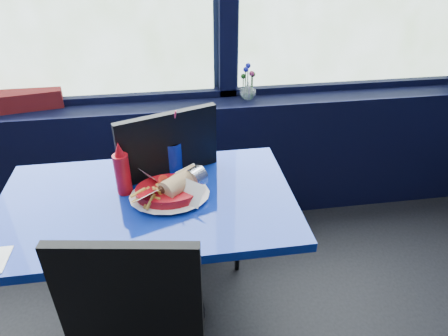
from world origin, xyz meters
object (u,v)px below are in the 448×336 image
food_basket (171,190)px  ketchup_bottle (122,171)px  near_table (151,234)px  soda_cup (173,155)px  chair_near_back (181,184)px  planter_box (14,101)px  flower_vase (248,88)px

food_basket → ketchup_bottle: (-0.19, 0.07, 0.07)m
near_table → soda_cup: size_ratio=3.94×
chair_near_back → ketchup_bottle: (-0.24, -0.25, 0.26)m
planter_box → flower_vase: bearing=-11.2°
chair_near_back → soda_cup: size_ratio=3.41×
near_table → food_basket: (0.10, 0.00, 0.22)m
chair_near_back → flower_vase: (0.44, 0.55, 0.27)m
chair_near_back → ketchup_bottle: bearing=26.7°
flower_vase → ketchup_bottle: bearing=-130.4°
chair_near_back → food_basket: 0.37m
food_basket → planter_box: bearing=115.6°
near_table → food_basket: food_basket is taller
planter_box → flower_vase: (1.33, -0.04, 0.01)m
planter_box → near_table: bearing=-60.5°
flower_vase → soda_cup: 0.81m
planter_box → soda_cup: bearing=-48.7°
soda_cup → chair_near_back: bearing=73.8°
near_table → soda_cup: soda_cup is taller
near_table → ketchup_bottle: ketchup_bottle is taller
chair_near_back → flower_vase: bearing=-148.0°
food_basket → ketchup_bottle: ketchup_bottle is taller
planter_box → flower_vase: flower_vase is taller
planter_box → soda_cup: size_ratio=1.68×
chair_near_back → planter_box: chair_near_back is taller
chair_near_back → soda_cup: bearing=54.5°
food_basket → soda_cup: bearing=68.0°
food_basket → soda_cup: (0.02, 0.21, 0.04)m
flower_vase → food_basket: bearing=-119.5°
flower_vase → ketchup_bottle: size_ratio=0.90×
flower_vase → food_basket: 1.00m
food_basket → ketchup_bottle: bearing=143.3°
food_basket → flower_vase: bearing=43.3°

